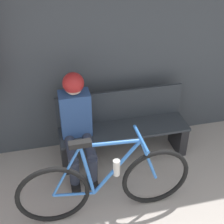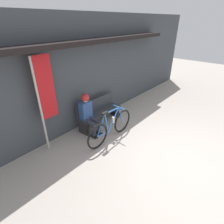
{
  "view_description": "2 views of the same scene",
  "coord_description": "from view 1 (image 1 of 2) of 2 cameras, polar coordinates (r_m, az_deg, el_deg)",
  "views": [
    {
      "loc": [
        -0.85,
        -0.39,
        2.61
      ],
      "look_at": [
        -0.23,
        2.23,
        0.86
      ],
      "focal_mm": 50.0,
      "sensor_mm": 36.0,
      "label": 1
    },
    {
      "loc": [
        -3.43,
        -0.96,
        3.01
      ],
      "look_at": [
        0.01,
        2.05,
        0.57
      ],
      "focal_mm": 28.0,
      "sensor_mm": 36.0,
      "label": 2
    }
  ],
  "objects": [
    {
      "name": "person_seated",
      "position": [
        3.44,
        -6.49,
        -1.29
      ],
      "size": [
        0.34,
        0.63,
        1.21
      ],
      "color": "#2D3342",
      "rests_on": "ground_plane"
    },
    {
      "name": "bicycle",
      "position": [
        3.1,
        -1.08,
        -12.99
      ],
      "size": [
        1.72,
        0.4,
        0.94
      ],
      "color": "black",
      "rests_on": "ground_plane"
    },
    {
      "name": "park_bench_near",
      "position": [
        3.78,
        2.0,
        -3.05
      ],
      "size": [
        1.54,
        0.42,
        0.84
      ],
      "color": "#2D3338",
      "rests_on": "ground_plane"
    },
    {
      "name": "storefront_wall",
      "position": [
        3.57,
        1.05,
        17.6
      ],
      "size": [
        12.0,
        0.56,
        3.2
      ],
      "color": "#3D4247",
      "rests_on": "ground_plane"
    }
  ]
}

